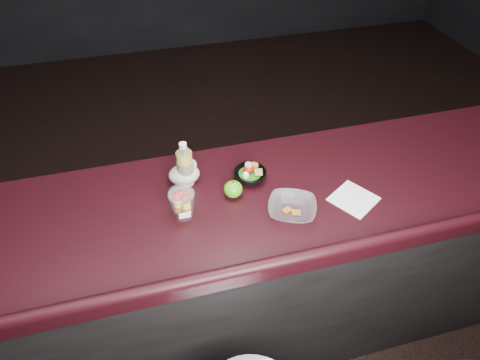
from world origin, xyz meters
name	(u,v)px	position (x,y,z in m)	size (l,w,h in m)	color
room_shell	(289,32)	(0.00, 0.00, 1.83)	(8.00, 8.00, 8.00)	black
counter	(247,272)	(0.00, 0.30, 0.51)	(4.06, 0.71, 1.02)	black
lemonade_bottle	(185,167)	(-0.23, 0.46, 1.11)	(0.07, 0.07, 0.20)	gold
fruit_cup	(182,202)	(-0.27, 0.27, 1.09)	(0.10, 0.10, 0.14)	white
green_apple	(233,189)	(-0.06, 0.33, 1.06)	(0.08, 0.08, 0.08)	#2F8C10
plastic_bag	(185,173)	(-0.23, 0.47, 1.06)	(0.13, 0.11, 0.10)	silver
snack_bowl	(250,175)	(0.03, 0.41, 1.05)	(0.15, 0.15, 0.08)	black
takeout_bowl	(292,209)	(0.14, 0.17, 1.04)	(0.25, 0.25, 0.05)	silver
paper_napkin	(354,199)	(0.41, 0.18, 1.02)	(0.16, 0.16, 0.00)	white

